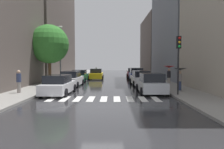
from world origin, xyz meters
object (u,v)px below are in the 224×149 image
(parked_car_right_nearest, at_px, (151,84))
(pedestrian_by_kerb, at_px, (169,71))
(parked_car_left_nearest, at_px, (59,85))
(parked_car_left_second, at_px, (72,79))
(traffic_light_right_corner, at_px, (179,52))
(pedestrian_foreground, at_px, (19,81))
(street_tree_left, at_px, (49,44))
(pedestrian_near_tree, at_px, (180,73))
(parked_car_right_third, at_px, (136,75))
(parked_car_right_second, at_px, (141,78))
(parked_car_right_fourth, at_px, (133,73))
(lamp_post_left, at_px, (60,50))
(taxi_midroad, at_px, (96,74))
(parked_car_left_third, at_px, (80,76))

(parked_car_right_nearest, distance_m, pedestrian_by_kerb, 4.83)
(parked_car_left_nearest, relative_size, parked_car_right_nearest, 1.16)
(parked_car_left_second, distance_m, traffic_light_right_corner, 11.70)
(pedestrian_foreground, distance_m, street_tree_left, 8.90)
(parked_car_right_nearest, relative_size, street_tree_left, 0.60)
(pedestrian_near_tree, height_order, pedestrian_by_kerb, pedestrian_by_kerb)
(parked_car_right_third, distance_m, traffic_light_right_corner, 14.28)
(parked_car_right_second, bearing_deg, pedestrian_near_tree, -155.60)
(parked_car_right_fourth, bearing_deg, parked_car_left_nearest, 160.05)
(parked_car_right_fourth, relative_size, street_tree_left, 0.62)
(parked_car_left_second, height_order, pedestrian_by_kerb, pedestrian_by_kerb)
(parked_car_left_second, relative_size, lamp_post_left, 0.69)
(parked_car_right_nearest, xyz_separation_m, taxi_midroad, (-5.69, 14.78, -0.01))
(parked_car_right_third, bearing_deg, pedestrian_near_tree, -167.73)
(parked_car_right_third, xyz_separation_m, taxi_midroad, (-5.77, 2.50, -0.07))
(parked_car_right_fourth, bearing_deg, traffic_light_right_corner, -173.54)
(parked_car_right_third, distance_m, taxi_midroad, 6.29)
(parked_car_right_nearest, relative_size, pedestrian_foreground, 2.29)
(parked_car_left_nearest, bearing_deg, parked_car_right_second, -45.97)
(parked_car_left_nearest, xyz_separation_m, parked_car_left_second, (-0.07, 5.61, 0.04))
(taxi_midroad, bearing_deg, street_tree_left, 146.21)
(parked_car_right_fourth, relative_size, traffic_light_right_corner, 0.98)
(taxi_midroad, xyz_separation_m, pedestrian_by_kerb, (8.18, -10.75, 0.95))
(parked_car_right_nearest, distance_m, parked_car_right_second, 6.25)
(parked_car_left_nearest, xyz_separation_m, pedestrian_foreground, (-3.04, -0.27, 0.35))
(taxi_midroad, distance_m, pedestrian_by_kerb, 13.54)
(pedestrian_by_kerb, distance_m, traffic_light_right_corner, 6.00)
(pedestrian_by_kerb, bearing_deg, street_tree_left, -82.19)
(parked_car_left_third, distance_m, street_tree_left, 6.16)
(pedestrian_foreground, xyz_separation_m, traffic_light_right_corner, (12.20, -0.86, 2.20))
(lamp_post_left, bearing_deg, pedestrian_near_tree, -29.66)
(parked_car_right_nearest, height_order, traffic_light_right_corner, traffic_light_right_corner)
(parked_car_right_nearest, relative_size, pedestrian_near_tree, 2.13)
(parked_car_right_second, bearing_deg, parked_car_left_second, 97.65)
(parked_car_left_third, relative_size, taxi_midroad, 1.05)
(parked_car_right_nearest, bearing_deg, parked_car_left_second, 55.57)
(parked_car_right_second, xyz_separation_m, pedestrian_near_tree, (2.65, -5.45, 0.83))
(pedestrian_foreground, distance_m, traffic_light_right_corner, 12.42)
(taxi_midroad, xyz_separation_m, pedestrian_near_tree, (8.27, -13.98, 0.83))
(parked_car_left_second, bearing_deg, parked_car_left_third, 2.70)
(parked_car_left_third, height_order, taxi_midroad, taxi_midroad)
(parked_car_left_nearest, relative_size, traffic_light_right_corner, 1.10)
(parked_car_left_second, height_order, pedestrian_foreground, pedestrian_foreground)
(parked_car_right_nearest, height_order, pedestrian_foreground, pedestrian_foreground)
(parked_car_left_third, bearing_deg, pedestrian_near_tree, -135.46)
(lamp_post_left, bearing_deg, street_tree_left, -167.56)
(pedestrian_foreground, bearing_deg, parked_car_left_second, 51.76)
(parked_car_left_third, relative_size, lamp_post_left, 0.72)
(parked_car_right_second, bearing_deg, street_tree_left, 82.65)
(traffic_light_right_corner, bearing_deg, lamp_post_left, 139.85)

